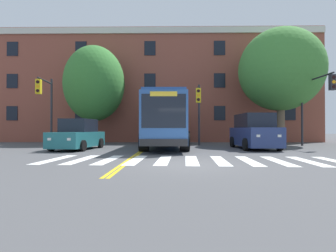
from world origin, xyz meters
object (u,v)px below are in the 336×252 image
car_teal_near_lane (78,136)px  traffic_light_near_corner (314,97)px  car_black_behind_bus (181,133)px  street_tree_curbside_small (94,84)px  car_navy_far_lane (254,132)px  street_tree_curbside_large (280,70)px  traffic_light_overhead (199,105)px  city_bus (165,121)px  traffic_light_far_corner (46,100)px

car_teal_near_lane → traffic_light_near_corner: traffic_light_near_corner is taller
car_black_behind_bus → street_tree_curbside_small: size_ratio=0.49×
traffic_light_near_corner → street_tree_curbside_small: street_tree_curbside_small is taller
car_navy_far_lane → street_tree_curbside_large: (3.64, 4.56, 5.13)m
car_black_behind_bus → traffic_light_overhead: (1.03, -7.92, 2.25)m
street_tree_curbside_large → street_tree_curbside_small: size_ratio=1.11×
city_bus → car_black_behind_bus: city_bus is taller
city_bus → car_navy_far_lane: 6.07m
traffic_light_far_corner → street_tree_curbside_large: street_tree_curbside_large is taller
traffic_light_far_corner → car_navy_far_lane: bearing=-7.1°
car_black_behind_bus → street_tree_curbside_large: 11.21m
traffic_light_overhead → street_tree_curbside_small: (-8.92, 3.54, 2.20)m
traffic_light_near_corner → traffic_light_far_corner: (-19.36, 0.19, -0.16)m
car_teal_near_lane → car_black_behind_bus: size_ratio=1.14×
car_navy_far_lane → traffic_light_far_corner: traffic_light_far_corner is taller
traffic_light_near_corner → street_tree_curbside_large: (-1.14, 2.93, 2.60)m
street_tree_curbside_small → traffic_light_far_corner: bearing=-119.5°
traffic_light_overhead → street_tree_curbside_large: street_tree_curbside_large is taller
city_bus → car_teal_near_lane: city_bus is taller
city_bus → traffic_light_far_corner: 8.88m
car_navy_far_lane → street_tree_curbside_large: size_ratio=0.52×
city_bus → car_black_behind_bus: (1.47, 8.85, -1.01)m
city_bus → traffic_light_overhead: (2.50, 0.93, 1.24)m
street_tree_curbside_large → traffic_light_overhead: bearing=-162.6°
car_navy_far_lane → traffic_light_far_corner: size_ratio=0.97×
car_teal_near_lane → car_black_behind_bus: 12.90m
traffic_light_overhead → traffic_light_far_corner: bearing=-177.2°
traffic_light_overhead → traffic_light_near_corner: bearing=-5.2°
city_bus → street_tree_curbside_large: (9.49, 3.12, 4.34)m
street_tree_curbside_large → street_tree_curbside_small: street_tree_curbside_large is taller
traffic_light_near_corner → traffic_light_far_corner: size_ratio=1.05×
car_teal_near_lane → traffic_light_far_corner: (-3.23, 2.38, 2.58)m
street_tree_curbside_large → street_tree_curbside_small: 15.99m
traffic_light_overhead → car_navy_far_lane: bearing=-35.3°
traffic_light_overhead → street_tree_curbside_large: 7.95m
city_bus → traffic_light_overhead: 2.94m
car_navy_far_lane → traffic_light_near_corner: traffic_light_near_corner is taller
street_tree_curbside_large → traffic_light_near_corner: bearing=-68.8°
car_teal_near_lane → street_tree_curbside_small: street_tree_curbside_small is taller
car_black_behind_bus → street_tree_curbside_small: bearing=-151.0°
car_navy_far_lane → street_tree_curbside_large: 7.77m
car_navy_far_lane → car_black_behind_bus: (-4.37, 10.29, -0.22)m
car_black_behind_bus → street_tree_curbside_large: (8.02, -5.73, 5.35)m
traffic_light_near_corner → street_tree_curbside_large: street_tree_curbside_large is taller
traffic_light_near_corner → street_tree_curbside_large: size_ratio=0.56×
car_black_behind_bus → city_bus: bearing=-99.5°
traffic_light_far_corner → traffic_light_overhead: size_ratio=1.08×
car_teal_near_lane → traffic_light_overhead: 8.81m
traffic_light_far_corner → street_tree_curbside_large: size_ratio=0.54×
city_bus → traffic_light_overhead: traffic_light_overhead is taller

